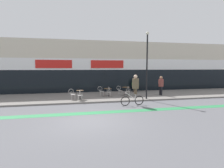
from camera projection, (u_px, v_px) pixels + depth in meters
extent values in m
plane|color=#5B5B60|center=(90.00, 121.00, 8.98)|extent=(120.00, 120.00, 0.00)
cube|color=slate|center=(83.00, 97.00, 16.03)|extent=(40.00, 5.50, 0.12)
cube|color=beige|center=(81.00, 67.00, 20.40)|extent=(40.00, 4.00, 5.66)
cube|color=black|center=(82.00, 81.00, 18.62)|extent=(38.80, 0.10, 2.40)
cube|color=white|center=(81.00, 64.00, 18.47)|extent=(39.20, 0.14, 1.20)
cube|color=red|center=(54.00, 64.00, 17.83)|extent=(3.59, 0.08, 0.84)
cube|color=red|center=(107.00, 64.00, 18.98)|extent=(3.59, 0.08, 0.84)
cube|color=#2D844C|center=(88.00, 113.00, 10.55)|extent=(36.00, 0.70, 0.01)
cylinder|color=black|center=(80.00, 99.00, 14.48)|extent=(0.33, 0.33, 0.02)
cylinder|color=black|center=(80.00, 95.00, 14.45)|extent=(0.07, 0.07, 0.74)
cylinder|color=#4C3823|center=(80.00, 90.00, 14.41)|extent=(0.61, 0.61, 0.02)
cylinder|color=black|center=(108.00, 96.00, 16.32)|extent=(0.40, 0.40, 0.02)
cylinder|color=black|center=(108.00, 92.00, 16.29)|extent=(0.07, 0.07, 0.68)
cylinder|color=#4C3823|center=(108.00, 89.00, 16.26)|extent=(0.73, 0.73, 0.02)
cylinder|color=black|center=(126.00, 95.00, 16.84)|extent=(0.42, 0.42, 0.02)
cylinder|color=black|center=(126.00, 91.00, 16.80)|extent=(0.07, 0.07, 0.74)
cylinder|color=#4C3823|center=(126.00, 87.00, 16.77)|extent=(0.76, 0.76, 0.02)
cylinder|color=#B7B2AD|center=(80.00, 95.00, 13.90)|extent=(0.45, 0.45, 0.03)
cylinder|color=#B7B2AD|center=(79.00, 98.00, 14.05)|extent=(0.03, 0.03, 0.42)
cylinder|color=#B7B2AD|center=(82.00, 98.00, 14.08)|extent=(0.03, 0.03, 0.42)
cylinder|color=#B7B2AD|center=(78.00, 98.00, 13.77)|extent=(0.03, 0.03, 0.42)
cylinder|color=#B7B2AD|center=(82.00, 98.00, 13.80)|extent=(0.03, 0.03, 0.42)
torus|color=#B7B2AD|center=(80.00, 92.00, 13.71)|extent=(0.08, 0.41, 0.41)
cylinder|color=#B7B2AD|center=(78.00, 94.00, 13.71)|extent=(0.03, 0.03, 0.23)
cylinder|color=#B7B2AD|center=(82.00, 94.00, 13.74)|extent=(0.03, 0.03, 0.23)
cylinder|color=#B7B2AD|center=(73.00, 94.00, 14.33)|extent=(0.45, 0.45, 0.03)
cylinder|color=#B7B2AD|center=(75.00, 97.00, 14.50)|extent=(0.03, 0.03, 0.42)
cylinder|color=#B7B2AD|center=(75.00, 97.00, 14.22)|extent=(0.03, 0.03, 0.42)
cylinder|color=#B7B2AD|center=(72.00, 97.00, 14.47)|extent=(0.03, 0.03, 0.42)
cylinder|color=#B7B2AD|center=(71.00, 97.00, 14.20)|extent=(0.03, 0.03, 0.42)
torus|color=#B7B2AD|center=(71.00, 91.00, 14.29)|extent=(0.41, 0.08, 0.41)
cylinder|color=#B7B2AD|center=(71.00, 93.00, 14.47)|extent=(0.03, 0.03, 0.23)
cylinder|color=#B7B2AD|center=(71.00, 93.00, 14.13)|extent=(0.03, 0.03, 0.23)
cylinder|color=#B7B2AD|center=(109.00, 92.00, 15.75)|extent=(0.41, 0.41, 0.03)
cylinder|color=#B7B2AD|center=(107.00, 94.00, 15.88)|extent=(0.03, 0.03, 0.42)
cylinder|color=#B7B2AD|center=(110.00, 94.00, 15.93)|extent=(0.03, 0.03, 0.42)
cylinder|color=#B7B2AD|center=(107.00, 95.00, 15.61)|extent=(0.03, 0.03, 0.42)
cylinder|color=#B7B2AD|center=(111.00, 95.00, 15.66)|extent=(0.03, 0.03, 0.42)
torus|color=#B7B2AD|center=(109.00, 89.00, 15.56)|extent=(0.04, 0.41, 0.41)
cylinder|color=#B7B2AD|center=(107.00, 91.00, 15.54)|extent=(0.03, 0.03, 0.23)
cylinder|color=#B7B2AD|center=(111.00, 91.00, 15.60)|extent=(0.03, 0.03, 0.23)
cylinder|color=#B7B2AD|center=(102.00, 91.00, 16.17)|extent=(0.43, 0.43, 0.03)
cylinder|color=#B7B2AD|center=(103.00, 94.00, 16.35)|extent=(0.03, 0.03, 0.42)
cylinder|color=#B7B2AD|center=(103.00, 94.00, 16.07)|extent=(0.03, 0.03, 0.42)
cylinder|color=#B7B2AD|center=(100.00, 94.00, 16.31)|extent=(0.03, 0.03, 0.42)
cylinder|color=#B7B2AD|center=(100.00, 94.00, 16.03)|extent=(0.03, 0.03, 0.42)
torus|color=#B7B2AD|center=(100.00, 89.00, 16.12)|extent=(0.41, 0.06, 0.41)
cylinder|color=#B7B2AD|center=(100.00, 90.00, 16.30)|extent=(0.03, 0.03, 0.23)
cylinder|color=#B7B2AD|center=(100.00, 90.00, 15.97)|extent=(0.03, 0.03, 0.23)
cylinder|color=#B7B2AD|center=(128.00, 91.00, 16.26)|extent=(0.40, 0.40, 0.03)
cylinder|color=#B7B2AD|center=(126.00, 93.00, 16.39)|extent=(0.03, 0.03, 0.42)
cylinder|color=#B7B2AD|center=(129.00, 93.00, 16.45)|extent=(0.03, 0.03, 0.42)
cylinder|color=#B7B2AD|center=(127.00, 94.00, 16.12)|extent=(0.03, 0.03, 0.42)
cylinder|color=#B7B2AD|center=(129.00, 94.00, 16.18)|extent=(0.03, 0.03, 0.42)
torus|color=#B7B2AD|center=(128.00, 89.00, 16.07)|extent=(0.03, 0.41, 0.41)
cylinder|color=#B7B2AD|center=(126.00, 90.00, 16.05)|extent=(0.03, 0.03, 0.23)
cylinder|color=#B7B2AD|center=(130.00, 90.00, 16.12)|extent=(0.03, 0.03, 0.23)
cylinder|color=#B7B2AD|center=(120.00, 91.00, 16.68)|extent=(0.40, 0.40, 0.03)
cylinder|color=#B7B2AD|center=(121.00, 93.00, 16.87)|extent=(0.03, 0.03, 0.42)
cylinder|color=#B7B2AD|center=(122.00, 93.00, 16.60)|extent=(0.03, 0.03, 0.42)
cylinder|color=#B7B2AD|center=(119.00, 93.00, 16.81)|extent=(0.03, 0.03, 0.42)
cylinder|color=#B7B2AD|center=(119.00, 93.00, 16.54)|extent=(0.03, 0.03, 0.42)
torus|color=#B7B2AD|center=(119.00, 88.00, 16.62)|extent=(0.41, 0.03, 0.41)
cylinder|color=#B7B2AD|center=(118.00, 89.00, 16.80)|extent=(0.03, 0.03, 0.23)
cylinder|color=#B7B2AD|center=(119.00, 90.00, 16.47)|extent=(0.03, 0.03, 0.23)
cylinder|color=#232326|center=(135.00, 89.00, 19.25)|extent=(0.51, 0.51, 0.50)
ellipsoid|color=#28662D|center=(135.00, 84.00, 19.20)|extent=(0.81, 0.81, 0.97)
cylinder|color=black|center=(147.00, 67.00, 14.59)|extent=(0.12, 0.12, 5.37)
sphere|color=beige|center=(148.00, 33.00, 14.33)|extent=(0.26, 0.26, 0.26)
torus|color=black|center=(125.00, 101.00, 12.58)|extent=(0.69, 0.08, 0.69)
torus|color=black|center=(139.00, 100.00, 12.84)|extent=(0.69, 0.08, 0.69)
cylinder|color=silver|center=(132.00, 97.00, 12.67)|extent=(0.83, 0.08, 0.62)
cylinder|color=silver|center=(135.00, 97.00, 12.75)|extent=(0.04, 0.04, 0.49)
cylinder|color=silver|center=(126.00, 93.00, 12.54)|extent=(0.05, 0.48, 0.03)
cylinder|color=#4C3D2D|center=(136.00, 91.00, 12.62)|extent=(0.17, 0.17, 0.40)
cylinder|color=#4C3D2D|center=(135.00, 91.00, 12.80)|extent=(0.17, 0.17, 0.40)
cylinder|color=brown|center=(136.00, 84.00, 12.65)|extent=(0.49, 0.49, 0.73)
sphere|color=beige|center=(136.00, 77.00, 12.61)|extent=(0.27, 0.27, 0.27)
cylinder|color=black|center=(161.00, 91.00, 16.69)|extent=(0.20, 0.20, 0.83)
cylinder|color=black|center=(160.00, 91.00, 16.84)|extent=(0.20, 0.20, 0.83)
cylinder|color=brown|center=(161.00, 83.00, 16.69)|extent=(0.57, 0.57, 0.72)
sphere|color=#9E7051|center=(161.00, 78.00, 16.65)|extent=(0.27, 0.27, 0.27)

